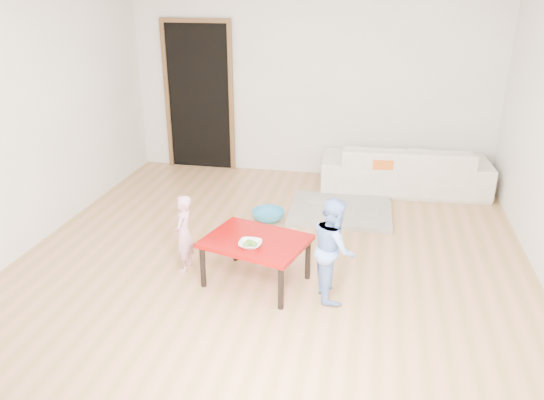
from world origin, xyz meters
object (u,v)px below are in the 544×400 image
(bowl, at_px, (250,244))
(child_blue, at_px, (333,248))
(red_table, at_px, (256,261))
(child_pink, at_px, (184,234))
(sofa, at_px, (404,167))
(basin, at_px, (268,215))

(bowl, relative_size, child_blue, 0.22)
(red_table, relative_size, child_pink, 1.17)
(sofa, relative_size, bowl, 10.70)
(child_pink, bearing_deg, bowl, 68.04)
(red_table, bearing_deg, sofa, 62.79)
(sofa, bearing_deg, child_pink, 47.40)
(child_blue, relative_size, basin, 2.42)
(sofa, distance_m, basin, 2.04)
(bowl, xyz_separation_m, child_blue, (0.71, 0.08, -0.01))
(red_table, distance_m, child_blue, 0.74)
(child_blue, bearing_deg, basin, 14.85)
(red_table, relative_size, child_blue, 0.96)
(red_table, xyz_separation_m, child_blue, (0.70, -0.08, 0.24))
(sofa, distance_m, bowl, 3.16)
(sofa, xyz_separation_m, child_pink, (-2.09, -2.57, 0.07))
(red_table, xyz_separation_m, child_pink, (-0.72, 0.10, 0.16))
(child_pink, height_order, basin, child_pink)
(bowl, bearing_deg, child_pink, 159.87)
(sofa, distance_m, child_blue, 2.84)
(bowl, height_order, child_pink, child_pink)
(bowl, relative_size, basin, 0.53)
(sofa, xyz_separation_m, basin, (-1.55, -1.30, -0.25))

